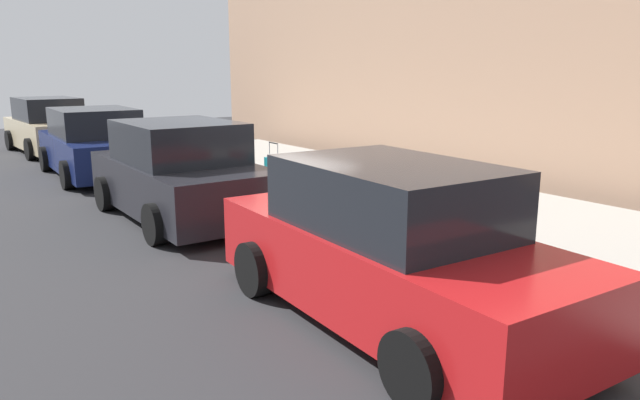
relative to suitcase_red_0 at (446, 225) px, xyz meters
name	(u,v)px	position (x,y,z in m)	size (l,w,h in m)	color
ground_plane	(268,212)	(3.76, 0.62, -0.46)	(40.00, 40.00, 0.00)	#28282B
sidewalk_curb	(371,192)	(3.76, -1.88, -0.39)	(18.00, 5.00, 0.14)	#9E9B93
suitcase_red_0	(446,225)	(0.00, 0.00, 0.00)	(0.41, 0.22, 0.91)	red
suitcase_silver_1	(419,222)	(0.50, 0.03, -0.06)	(0.42, 0.24, 0.58)	#9EA0A8
suitcase_teal_2	(391,210)	(1.04, 0.07, 0.03)	(0.51, 0.22, 0.94)	#0F606B
suitcase_maroon_3	(371,204)	(1.60, 0.00, 0.01)	(0.45, 0.22, 0.71)	maroon
suitcase_black_4	(349,195)	(2.15, 0.00, 0.06)	(0.48, 0.19, 1.07)	black
suitcase_olive_5	(332,192)	(2.67, -0.05, 0.02)	(0.41, 0.23, 0.87)	#59601E
suitcase_navy_6	(314,190)	(3.15, 0.02, -0.02)	(0.38, 0.25, 0.83)	navy
suitcase_red_7	(297,187)	(3.64, 0.05, -0.05)	(0.45, 0.23, 0.59)	red
suitcase_silver_8	(284,183)	(4.14, 0.02, -0.05)	(0.40, 0.25, 0.76)	#9EA0A8
suitcase_teal_9	(274,175)	(4.62, -0.05, 0.03)	(0.40, 0.24, 1.02)	#0F606B
fire_hydrant	(249,167)	(5.55, 0.02, 0.07)	(0.39, 0.21, 0.74)	red
bollard_post	(230,166)	(6.13, 0.17, 0.03)	(0.15, 0.15, 0.71)	#333338
parked_car_red_0	(389,249)	(-1.10, 2.08, 0.32)	(4.54, 2.14, 1.68)	#AD1619
parked_car_charcoal_1	(180,174)	(4.28, 2.08, 0.33)	(4.34, 2.19, 1.70)	black
parked_car_navy_2	(96,145)	(9.45, 2.08, 0.31)	(4.55, 2.28, 1.65)	#141E4C
parked_car_beige_3	(49,127)	(14.53, 2.08, 0.33)	(4.44, 2.10, 1.70)	tan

